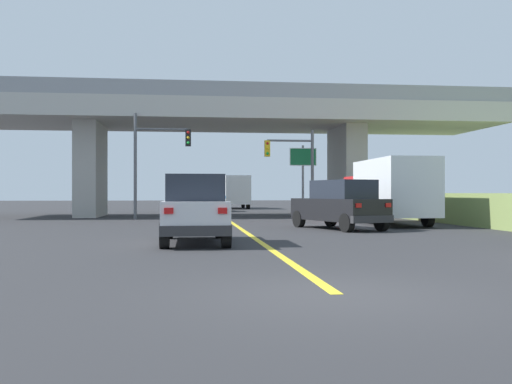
% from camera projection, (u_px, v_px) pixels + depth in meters
% --- Properties ---
extents(ground, '(160.00, 160.00, 0.00)m').
position_uv_depth(ground, '(222.00, 216.00, 38.20)').
color(ground, '#2B2B2D').
extents(overpass_bridge, '(35.85, 8.51, 8.04)m').
position_uv_depth(overpass_bridge, '(222.00, 125.00, 38.21)').
color(overpass_bridge, '#B7B5AD').
rests_on(overpass_bridge, ground).
extents(lane_divider_stripe, '(0.20, 26.84, 0.01)m').
position_uv_depth(lane_divider_stripe, '(247.00, 233.00, 21.90)').
color(lane_divider_stripe, yellow).
rests_on(lane_divider_stripe, ground).
extents(suv_lead, '(1.92, 4.65, 2.02)m').
position_uv_depth(suv_lead, '(195.00, 209.00, 17.38)').
color(suv_lead, silver).
rests_on(suv_lead, ground).
extents(suv_crossing, '(3.31, 5.15, 2.02)m').
position_uv_depth(suv_crossing, '(340.00, 205.00, 24.07)').
color(suv_crossing, black).
rests_on(suv_crossing, ground).
extents(box_truck, '(2.33, 7.54, 3.04)m').
position_uv_depth(box_truck, '(389.00, 191.00, 27.53)').
color(box_truck, red).
rests_on(box_truck, ground).
extents(sedan_oncoming, '(2.04, 4.80, 2.02)m').
position_uv_depth(sedan_oncoming, '(209.00, 199.00, 47.52)').
color(sedan_oncoming, black).
rests_on(sedan_oncoming, ground).
extents(traffic_signal_nearside, '(2.97, 0.36, 5.25)m').
position_uv_depth(traffic_signal_nearside, '(296.00, 162.00, 34.70)').
color(traffic_signal_nearside, '#56595E').
rests_on(traffic_signal_nearside, ground).
extents(traffic_signal_farside, '(3.24, 0.36, 6.04)m').
position_uv_depth(traffic_signal_farside, '(154.00, 153.00, 33.32)').
color(traffic_signal_farside, '#56595E').
rests_on(traffic_signal_farside, ground).
extents(highway_sign, '(1.66, 0.17, 4.41)m').
position_uv_depth(highway_sign, '(303.00, 164.00, 35.82)').
color(highway_sign, slate).
rests_on(highway_sign, ground).
extents(semi_truck_distant, '(2.33, 7.34, 3.10)m').
position_uv_depth(semi_truck_distant, '(236.00, 192.00, 56.25)').
color(semi_truck_distant, navy).
rests_on(semi_truck_distant, ground).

